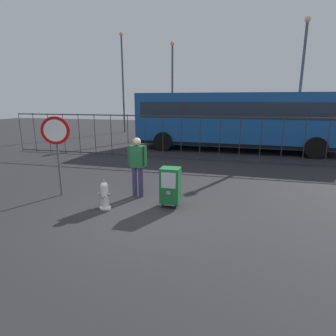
{
  "coord_description": "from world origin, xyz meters",
  "views": [
    {
      "loc": [
        2.05,
        -5.83,
        2.67
      ],
      "look_at": [
        0.3,
        1.2,
        0.9
      ],
      "focal_mm": 30.04,
      "sensor_mm": 36.0,
      "label": 1
    }
  ],
  "objects_px": {
    "stop_sign": "(56,140)",
    "bus_near": "(237,118)",
    "newspaper_box_primary": "(170,185)",
    "bus_far": "(266,114)",
    "street_light_near_left": "(302,75)",
    "fire_hydrant": "(105,195)",
    "pedestrian": "(137,164)",
    "street_light_far_left": "(123,76)",
    "street_light_near_right": "(172,82)"
  },
  "relations": [
    {
      "from": "fire_hydrant",
      "to": "stop_sign",
      "type": "distance_m",
      "value": 2.2
    },
    {
      "from": "newspaper_box_primary",
      "to": "pedestrian",
      "type": "xyz_separation_m",
      "value": [
        -1.07,
        0.53,
        0.38
      ]
    },
    {
      "from": "street_light_far_left",
      "to": "bus_near",
      "type": "bearing_deg",
      "value": -35.88
    },
    {
      "from": "stop_sign",
      "to": "street_light_near_right",
      "type": "height_order",
      "value": "street_light_near_right"
    },
    {
      "from": "bus_far",
      "to": "street_light_far_left",
      "type": "height_order",
      "value": "street_light_far_left"
    },
    {
      "from": "bus_near",
      "to": "fire_hydrant",
      "type": "bearing_deg",
      "value": -105.88
    },
    {
      "from": "pedestrian",
      "to": "bus_far",
      "type": "distance_m",
      "value": 13.44
    },
    {
      "from": "newspaper_box_primary",
      "to": "street_light_near_right",
      "type": "height_order",
      "value": "street_light_near_right"
    },
    {
      "from": "stop_sign",
      "to": "bus_near",
      "type": "height_order",
      "value": "bus_near"
    },
    {
      "from": "pedestrian",
      "to": "bus_near",
      "type": "relative_size",
      "value": 0.16
    },
    {
      "from": "fire_hydrant",
      "to": "bus_far",
      "type": "relative_size",
      "value": 0.07
    },
    {
      "from": "pedestrian",
      "to": "newspaper_box_primary",
      "type": "bearing_deg",
      "value": -26.47
    },
    {
      "from": "bus_far",
      "to": "street_light_near_right",
      "type": "height_order",
      "value": "street_light_near_right"
    },
    {
      "from": "stop_sign",
      "to": "street_light_near_right",
      "type": "bearing_deg",
      "value": 89.91
    },
    {
      "from": "bus_far",
      "to": "street_light_near_left",
      "type": "bearing_deg",
      "value": -63.11
    },
    {
      "from": "bus_near",
      "to": "street_light_near_left",
      "type": "bearing_deg",
      "value": 22.75
    },
    {
      "from": "newspaper_box_primary",
      "to": "stop_sign",
      "type": "height_order",
      "value": "stop_sign"
    },
    {
      "from": "newspaper_box_primary",
      "to": "street_light_near_left",
      "type": "height_order",
      "value": "street_light_near_left"
    },
    {
      "from": "bus_far",
      "to": "street_light_near_left",
      "type": "xyz_separation_m",
      "value": [
        1.32,
        -3.19,
        2.21
      ]
    },
    {
      "from": "fire_hydrant",
      "to": "street_light_near_right",
      "type": "bearing_deg",
      "value": 96.57
    },
    {
      "from": "bus_far",
      "to": "street_light_near_left",
      "type": "relative_size",
      "value": 1.58
    },
    {
      "from": "fire_hydrant",
      "to": "newspaper_box_primary",
      "type": "xyz_separation_m",
      "value": [
        1.55,
        0.54,
        0.22
      ]
    },
    {
      "from": "bus_far",
      "to": "street_light_near_right",
      "type": "xyz_separation_m",
      "value": [
        -6.53,
        0.74,
        2.17
      ]
    },
    {
      "from": "bus_near",
      "to": "street_light_far_left",
      "type": "xyz_separation_m",
      "value": [
        -9.12,
        6.6,
        2.76
      ]
    },
    {
      "from": "newspaper_box_primary",
      "to": "bus_far",
      "type": "xyz_separation_m",
      "value": [
        3.31,
        13.22,
        1.14
      ]
    },
    {
      "from": "stop_sign",
      "to": "street_light_far_left",
      "type": "height_order",
      "value": "street_light_far_left"
    },
    {
      "from": "street_light_near_left",
      "to": "street_light_far_left",
      "type": "relative_size",
      "value": 0.86
    },
    {
      "from": "street_light_near_left",
      "to": "stop_sign",
      "type": "bearing_deg",
      "value": -128.44
    },
    {
      "from": "stop_sign",
      "to": "bus_near",
      "type": "bearing_deg",
      "value": 61.63
    },
    {
      "from": "newspaper_box_primary",
      "to": "street_light_near_left",
      "type": "distance_m",
      "value": 11.54
    },
    {
      "from": "pedestrian",
      "to": "street_light_near_right",
      "type": "height_order",
      "value": "street_light_near_right"
    },
    {
      "from": "street_light_near_right",
      "to": "street_light_far_left",
      "type": "xyz_separation_m",
      "value": [
        -4.43,
        1.47,
        0.59
      ]
    },
    {
      "from": "newspaper_box_primary",
      "to": "bus_near",
      "type": "height_order",
      "value": "bus_near"
    },
    {
      "from": "stop_sign",
      "to": "street_light_near_left",
      "type": "distance_m",
      "value": 12.88
    },
    {
      "from": "bus_far",
      "to": "street_light_near_right",
      "type": "bearing_deg",
      "value": 177.91
    },
    {
      "from": "street_light_near_left",
      "to": "street_light_near_right",
      "type": "distance_m",
      "value": 8.78
    },
    {
      "from": "newspaper_box_primary",
      "to": "bus_far",
      "type": "relative_size",
      "value": 0.1
    },
    {
      "from": "fire_hydrant",
      "to": "pedestrian",
      "type": "height_order",
      "value": "pedestrian"
    },
    {
      "from": "pedestrian",
      "to": "bus_far",
      "type": "xyz_separation_m",
      "value": [
        4.38,
        12.69,
        0.76
      ]
    },
    {
      "from": "street_light_far_left",
      "to": "bus_far",
      "type": "bearing_deg",
      "value": -11.39
    },
    {
      "from": "stop_sign",
      "to": "bus_far",
      "type": "height_order",
      "value": "bus_far"
    },
    {
      "from": "bus_near",
      "to": "street_light_near_left",
      "type": "xyz_separation_m",
      "value": [
        3.17,
        1.2,
        2.21
      ]
    },
    {
      "from": "newspaper_box_primary",
      "to": "bus_near",
      "type": "bearing_deg",
      "value": 80.56
    },
    {
      "from": "bus_near",
      "to": "street_light_near_right",
      "type": "bearing_deg",
      "value": 134.45
    },
    {
      "from": "bus_far",
      "to": "pedestrian",
      "type": "bearing_deg",
      "value": -104.69
    },
    {
      "from": "pedestrian",
      "to": "street_light_near_left",
      "type": "xyz_separation_m",
      "value": [
        5.7,
        9.5,
        2.97
      ]
    },
    {
      "from": "bus_far",
      "to": "street_light_far_left",
      "type": "distance_m",
      "value": 11.51
    },
    {
      "from": "street_light_far_left",
      "to": "fire_hydrant",
      "type": "bearing_deg",
      "value": -69.1
    },
    {
      "from": "fire_hydrant",
      "to": "bus_far",
      "type": "height_order",
      "value": "bus_far"
    },
    {
      "from": "fire_hydrant",
      "to": "street_light_near_left",
      "type": "height_order",
      "value": "street_light_near_left"
    }
  ]
}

